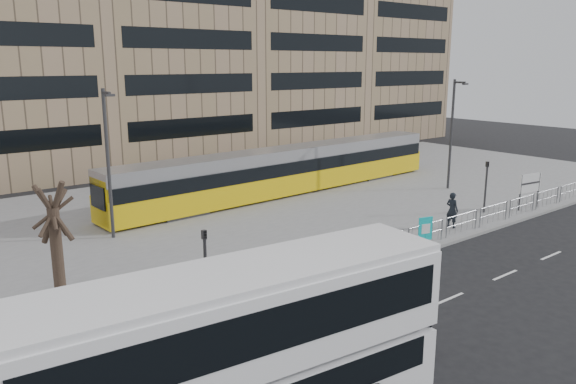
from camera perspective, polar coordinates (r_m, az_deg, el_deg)
ground at (r=26.65m, az=11.51°, el=-6.80°), size 120.00×120.00×0.00m
plaza at (r=35.12m, az=-3.62°, el=-1.59°), size 64.00×24.00×0.15m
kerb at (r=26.65m, az=11.44°, el=-6.62°), size 64.00×0.25×0.17m
building_row at (r=54.51m, az=-16.62°, el=16.70°), size 70.40×18.40×31.20m
pedestrian_barrier at (r=28.14m, az=13.45°, el=-3.73°), size 32.07×0.07×1.10m
road_markings at (r=25.28m, az=20.02°, el=-8.45°), size 62.00×0.12×0.01m
double_decker_bus at (r=13.82m, az=-4.90°, el=-15.55°), size 10.90×3.56×4.28m
tram at (r=38.40m, az=-0.06°, el=2.22°), size 26.75×3.72×3.14m
station_sign at (r=37.21m, az=23.37°, el=0.69°), size 1.89×0.34×2.18m
ad_panel at (r=28.17m, az=13.78°, el=-3.69°), size 0.76×0.27×1.46m
pedestrian at (r=31.66m, az=16.33°, el=-1.76°), size 0.48×0.72×1.95m
traffic_light_west at (r=20.05m, az=-8.40°, el=-6.92°), size 0.17×0.21×3.10m
traffic_light_east at (r=35.22m, az=19.50°, el=1.14°), size 0.21×0.24×3.10m
lamp_post_west at (r=29.28m, az=-17.80°, el=3.32°), size 0.45×1.04×7.56m
lamp_post_east at (r=41.00m, az=16.35°, el=6.09°), size 0.45×1.04×7.66m
bare_tree at (r=22.15m, az=-23.06°, el=1.39°), size 3.91×3.91×6.50m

